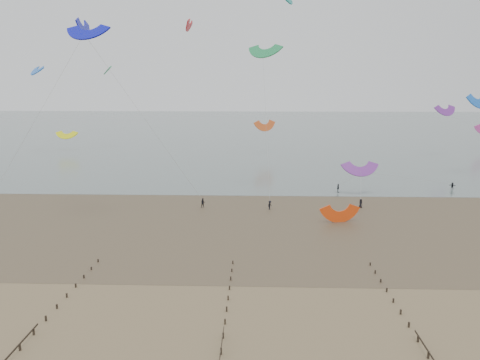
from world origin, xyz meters
name	(u,v)px	position (x,y,z in m)	size (l,w,h in m)	color
ground	(190,306)	(0.00, 0.00, 0.00)	(500.00, 500.00, 0.00)	brown
sea_and_shore	(194,216)	(-4.08, 34.40, 0.01)	(500.00, 665.00, 0.03)	#475654
kitesurfers	(323,195)	(20.73, 47.52, 0.86)	(135.03, 19.85, 1.89)	black
grounded_kite	(339,222)	(21.38, 31.45, 0.00)	(5.92, 3.10, 4.51)	#FF4610
kites_airborne	(184,90)	(-13.55, 87.84, 21.53)	(244.48, 105.31, 43.97)	#0D12C8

